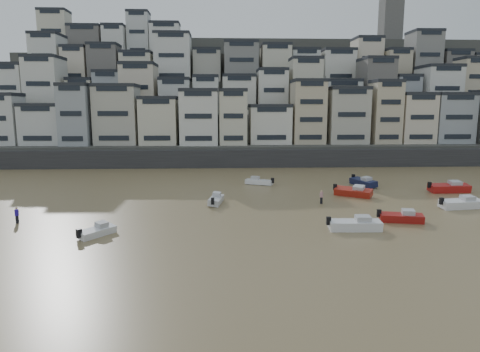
{
  "coord_description": "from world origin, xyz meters",
  "views": [
    {
      "loc": [
        0.89,
        -19.61,
        12.28
      ],
      "look_at": [
        3.09,
        30.0,
        4.0
      ],
      "focal_mm": 32.0,
      "sensor_mm": 36.0,
      "label": 1
    }
  ],
  "objects_px": {
    "boat_j": "(97,230)",
    "boat_e": "(353,191)",
    "boat_g": "(449,186)",
    "boat_f": "(216,199)",
    "boat_a": "(355,223)",
    "boat_i": "(363,181)",
    "person_pink": "(321,197)",
    "boat_h": "(259,181)",
    "boat_d": "(462,202)",
    "person_blue": "(17,215)",
    "boat_b": "(401,216)"
  },
  "relations": [
    {
      "from": "boat_i",
      "to": "person_pink",
      "type": "height_order",
      "value": "person_pink"
    },
    {
      "from": "boat_f",
      "to": "boat_g",
      "type": "bearing_deg",
      "value": -70.66
    },
    {
      "from": "boat_j",
      "to": "boat_a",
      "type": "height_order",
      "value": "boat_a"
    },
    {
      "from": "person_blue",
      "to": "person_pink",
      "type": "height_order",
      "value": "same"
    },
    {
      "from": "person_blue",
      "to": "boat_f",
      "type": "bearing_deg",
      "value": 21.46
    },
    {
      "from": "boat_f",
      "to": "person_pink",
      "type": "relative_size",
      "value": 2.67
    },
    {
      "from": "person_blue",
      "to": "person_pink",
      "type": "relative_size",
      "value": 1.0
    },
    {
      "from": "boat_i",
      "to": "boat_g",
      "type": "bearing_deg",
      "value": 46.02
    },
    {
      "from": "boat_i",
      "to": "boat_a",
      "type": "height_order",
      "value": "boat_a"
    },
    {
      "from": "boat_h",
      "to": "boat_g",
      "type": "xyz_separation_m",
      "value": [
        26.49,
        -7.05,
        0.21
      ]
    },
    {
      "from": "boat_d",
      "to": "boat_b",
      "type": "bearing_deg",
      "value": -158.07
    },
    {
      "from": "boat_i",
      "to": "person_pink",
      "type": "relative_size",
      "value": 3.17
    },
    {
      "from": "boat_f",
      "to": "boat_b",
      "type": "bearing_deg",
      "value": -105.94
    },
    {
      "from": "boat_h",
      "to": "person_blue",
      "type": "bearing_deg",
      "value": 60.72
    },
    {
      "from": "boat_f",
      "to": "boat_h",
      "type": "relative_size",
      "value": 1.0
    },
    {
      "from": "boat_h",
      "to": "boat_b",
      "type": "xyz_separation_m",
      "value": [
        13.18,
        -22.14,
        0.03
      ]
    },
    {
      "from": "boat_e",
      "to": "person_pink",
      "type": "bearing_deg",
      "value": -107.02
    },
    {
      "from": "person_blue",
      "to": "boat_e",
      "type": "bearing_deg",
      "value": 16.53
    },
    {
      "from": "boat_e",
      "to": "person_pink",
      "type": "relative_size",
      "value": 3.13
    },
    {
      "from": "boat_j",
      "to": "boat_d",
      "type": "distance_m",
      "value": 41.61
    },
    {
      "from": "boat_f",
      "to": "boat_a",
      "type": "bearing_deg",
      "value": -121.62
    },
    {
      "from": "boat_j",
      "to": "boat_e",
      "type": "relative_size",
      "value": 0.75
    },
    {
      "from": "boat_j",
      "to": "boat_d",
      "type": "height_order",
      "value": "boat_d"
    },
    {
      "from": "boat_j",
      "to": "boat_f",
      "type": "height_order",
      "value": "boat_f"
    },
    {
      "from": "boat_d",
      "to": "boat_e",
      "type": "bearing_deg",
      "value": 137.89
    },
    {
      "from": "boat_j",
      "to": "boat_g",
      "type": "distance_m",
      "value": 47.93
    },
    {
      "from": "boat_j",
      "to": "boat_h",
      "type": "xyz_separation_m",
      "value": [
        17.66,
        25.7,
        0.07
      ]
    },
    {
      "from": "boat_j",
      "to": "boat_e",
      "type": "height_order",
      "value": "boat_e"
    },
    {
      "from": "boat_e",
      "to": "person_pink",
      "type": "distance_m",
      "value": 6.75
    },
    {
      "from": "boat_j",
      "to": "person_blue",
      "type": "height_order",
      "value": "person_blue"
    },
    {
      "from": "boat_b",
      "to": "person_pink",
      "type": "distance_m",
      "value": 10.97
    },
    {
      "from": "boat_j",
      "to": "boat_e",
      "type": "xyz_separation_m",
      "value": [
        29.69,
        16.53,
        0.18
      ]
    },
    {
      "from": "boat_h",
      "to": "boat_g",
      "type": "distance_m",
      "value": 27.41
    },
    {
      "from": "boat_b",
      "to": "boat_g",
      "type": "bearing_deg",
      "value": 60.51
    },
    {
      "from": "boat_a",
      "to": "boat_h",
      "type": "xyz_separation_m",
      "value": [
        -7.34,
        24.88,
        -0.13
      ]
    },
    {
      "from": "boat_b",
      "to": "person_pink",
      "type": "height_order",
      "value": "person_pink"
    },
    {
      "from": "boat_f",
      "to": "boat_d",
      "type": "distance_m",
      "value": 29.72
    },
    {
      "from": "boat_f",
      "to": "boat_e",
      "type": "xyz_separation_m",
      "value": [
        18.58,
        3.52,
        0.11
      ]
    },
    {
      "from": "boat_a",
      "to": "boat_g",
      "type": "distance_m",
      "value": 26.17
    },
    {
      "from": "boat_e",
      "to": "boat_a",
      "type": "bearing_deg",
      "value": -71.42
    },
    {
      "from": "boat_h",
      "to": "boat_g",
      "type": "relative_size",
      "value": 0.75
    },
    {
      "from": "boat_d",
      "to": "boat_a",
      "type": "relative_size",
      "value": 1.02
    },
    {
      "from": "boat_a",
      "to": "person_pink",
      "type": "height_order",
      "value": "person_pink"
    },
    {
      "from": "boat_d",
      "to": "boat_i",
      "type": "relative_size",
      "value": 1.03
    },
    {
      "from": "boat_j",
      "to": "boat_h",
      "type": "bearing_deg",
      "value": 2.66
    },
    {
      "from": "boat_h",
      "to": "person_pink",
      "type": "distance_m",
      "value": 14.9
    },
    {
      "from": "boat_d",
      "to": "boat_e",
      "type": "relative_size",
      "value": 1.05
    },
    {
      "from": "boat_d",
      "to": "boat_h",
      "type": "height_order",
      "value": "boat_d"
    },
    {
      "from": "boat_e",
      "to": "boat_b",
      "type": "xyz_separation_m",
      "value": [
        1.16,
        -12.97,
        -0.08
      ]
    },
    {
      "from": "boat_h",
      "to": "boat_i",
      "type": "bearing_deg",
      "value": -163.04
    }
  ]
}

